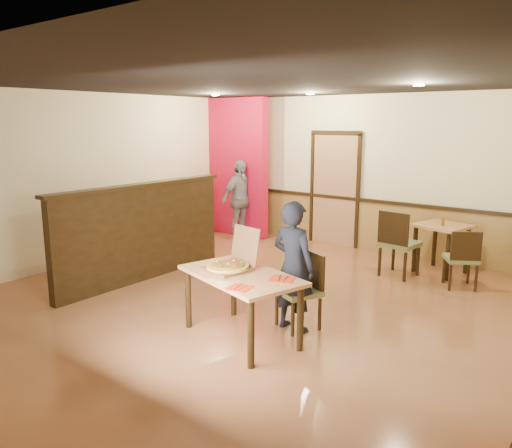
% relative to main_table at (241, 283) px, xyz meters
% --- Properties ---
extents(floor, '(7.00, 7.00, 0.00)m').
position_rel_main_table_xyz_m(floor, '(-0.48, 0.94, -0.63)').
color(floor, '#A86841').
rests_on(floor, ground).
extents(ceiling, '(7.00, 7.00, 0.00)m').
position_rel_main_table_xyz_m(ceiling, '(-0.48, 0.94, 2.17)').
color(ceiling, black).
rests_on(ceiling, wall_back).
extents(wall_back, '(7.00, 0.00, 7.00)m').
position_rel_main_table_xyz_m(wall_back, '(-0.48, 4.44, 0.77)').
color(wall_back, '#FFF8C7').
rests_on(wall_back, floor).
extents(wall_left, '(0.00, 7.00, 7.00)m').
position_rel_main_table_xyz_m(wall_left, '(-3.98, 0.94, 0.77)').
color(wall_left, '#FFF8C7').
rests_on(wall_left, floor).
extents(wainscot_back, '(7.00, 0.04, 0.90)m').
position_rel_main_table_xyz_m(wainscot_back, '(-0.48, 4.41, -0.18)').
color(wainscot_back, olive).
rests_on(wainscot_back, floor).
extents(chair_rail_back, '(7.00, 0.06, 0.06)m').
position_rel_main_table_xyz_m(chair_rail_back, '(-0.48, 4.39, 0.29)').
color(chair_rail_back, black).
rests_on(chair_rail_back, wall_back).
extents(back_door, '(0.90, 0.06, 2.10)m').
position_rel_main_table_xyz_m(back_door, '(-1.28, 4.40, 0.42)').
color(back_door, tan).
rests_on(back_door, wall_back).
extents(booth_partition, '(0.20, 3.10, 1.44)m').
position_rel_main_table_xyz_m(booth_partition, '(-2.48, 0.74, 0.11)').
color(booth_partition, black).
rests_on(booth_partition, floor).
extents(red_accent_panel, '(1.60, 0.20, 2.78)m').
position_rel_main_table_xyz_m(red_accent_panel, '(-3.38, 3.94, 0.77)').
color(red_accent_panel, red).
rests_on(red_accent_panel, floor).
extents(spot_a, '(0.14, 0.14, 0.02)m').
position_rel_main_table_xyz_m(spot_a, '(-2.78, 2.74, 2.15)').
color(spot_a, beige).
rests_on(spot_a, ceiling).
extents(spot_b, '(0.14, 0.14, 0.02)m').
position_rel_main_table_xyz_m(spot_b, '(-1.28, 3.44, 2.15)').
color(spot_b, beige).
rests_on(spot_b, ceiling).
extents(spot_c, '(0.14, 0.14, 0.02)m').
position_rel_main_table_xyz_m(spot_c, '(0.92, 2.44, 2.15)').
color(spot_c, beige).
rests_on(spot_c, ceiling).
extents(main_table, '(1.54, 1.13, 0.74)m').
position_rel_main_table_xyz_m(main_table, '(0.00, 0.00, 0.00)').
color(main_table, tan).
rests_on(main_table, floor).
extents(diner_chair, '(0.58, 0.58, 0.87)m').
position_rel_main_table_xyz_m(diner_chair, '(0.36, 0.68, -0.15)').
color(diner_chair, olive).
rests_on(diner_chair, floor).
extents(side_chair_left, '(0.56, 0.56, 1.02)m').
position_rel_main_table_xyz_m(side_chair_left, '(0.49, 3.14, -0.07)').
color(side_chair_left, olive).
rests_on(side_chair_left, floor).
extents(side_chair_right, '(0.58, 0.58, 0.86)m').
position_rel_main_table_xyz_m(side_chair_right, '(1.43, 3.16, -0.16)').
color(side_chair_right, olive).
rests_on(side_chair_right, floor).
extents(side_table, '(0.87, 0.87, 0.77)m').
position_rel_main_table_xyz_m(side_table, '(0.95, 3.77, -0.04)').
color(side_table, tan).
rests_on(side_table, floor).
extents(diner, '(0.57, 0.39, 1.49)m').
position_rel_main_table_xyz_m(diner, '(0.31, 0.54, 0.11)').
color(diner, black).
rests_on(diner, floor).
extents(passerby, '(0.45, 0.95, 1.59)m').
position_rel_main_table_xyz_m(passerby, '(-3.03, 3.68, 0.16)').
color(passerby, gray).
rests_on(passerby, floor).
extents(pizza_box, '(0.51, 0.57, 0.45)m').
position_rel_main_table_xyz_m(pizza_box, '(-0.18, 0.05, 0.17)').
color(pizza_box, brown).
rests_on(pizza_box, main_table).
extents(pizza, '(0.56, 0.56, 0.03)m').
position_rel_main_table_xyz_m(pizza, '(-0.19, 0.00, 0.16)').
color(pizza, '#E2B552').
rests_on(pizza, pizza_box).
extents(napkin_near, '(0.25, 0.25, 0.01)m').
position_rel_main_table_xyz_m(napkin_near, '(0.29, -0.37, 0.11)').
color(napkin_near, red).
rests_on(napkin_near, main_table).
extents(napkin_far, '(0.31, 0.31, 0.01)m').
position_rel_main_table_xyz_m(napkin_far, '(0.46, 0.10, 0.11)').
color(napkin_far, red).
rests_on(napkin_far, main_table).
extents(condiment, '(0.05, 0.05, 0.13)m').
position_rel_main_table_xyz_m(condiment, '(0.97, 3.67, 0.21)').
color(condiment, brown).
rests_on(condiment, side_table).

